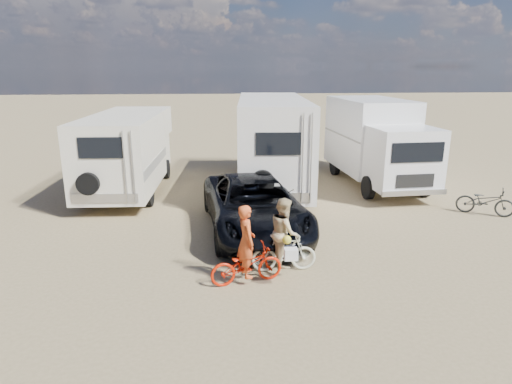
{
  "coord_description": "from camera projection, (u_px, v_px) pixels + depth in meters",
  "views": [
    {
      "loc": [
        -1.99,
        -9.53,
        4.63
      ],
      "look_at": [
        -0.97,
        2.06,
        1.3
      ],
      "focal_mm": 30.86,
      "sensor_mm": 36.0,
      "label": 1
    }
  ],
  "objects": [
    {
      "name": "rider_woman",
      "position": [
        284.0,
        239.0,
        10.13
      ],
      "size": [
        0.62,
        0.79,
        1.6
      ],
      "primitive_type": "imported",
      "rotation": [
        0.0,
        0.0,
        1.59
      ],
      "color": "tan",
      "rests_on": "ground"
    },
    {
      "name": "bike_woman",
      "position": [
        284.0,
        253.0,
        10.23
      ],
      "size": [
        1.53,
        0.46,
        0.92
      ],
      "primitive_type": "imported",
      "rotation": [
        0.0,
        0.0,
        1.59
      ],
      "color": "beige",
      "rests_on": "ground"
    },
    {
      "name": "bike_parked",
      "position": [
        485.0,
        201.0,
        14.15
      ],
      "size": [
        1.79,
        1.39,
        0.91
      ],
      "primitive_type": "imported",
      "rotation": [
        0.0,
        0.0,
        1.04
      ],
      "color": "#252725",
      "rests_on": "ground"
    },
    {
      "name": "rv_main",
      "position": [
        272.0,
        145.0,
        16.85
      ],
      "size": [
        2.98,
        7.55,
        3.49
      ],
      "primitive_type": null,
      "rotation": [
        0.0,
        0.0,
        -0.07
      ],
      "color": "white",
      "rests_on": "ground"
    },
    {
      "name": "rv_left",
      "position": [
        128.0,
        154.0,
        16.61
      ],
      "size": [
        2.67,
        6.7,
        2.92
      ],
      "primitive_type": null,
      "rotation": [
        0.0,
        0.0,
        -0.04
      ],
      "color": "silver",
      "rests_on": "ground"
    },
    {
      "name": "dark_suv",
      "position": [
        254.0,
        205.0,
        12.67
      ],
      "size": [
        3.12,
        5.83,
        1.56
      ],
      "primitive_type": "imported",
      "rotation": [
        0.0,
        0.0,
        0.1
      ],
      "color": "black",
      "rests_on": "ground"
    },
    {
      "name": "ground",
      "position": [
        304.0,
        266.0,
        10.57
      ],
      "size": [
        140.0,
        140.0,
        0.0
      ],
      "primitive_type": "plane",
      "color": "#947F58",
      "rests_on": "ground"
    },
    {
      "name": "box_truck",
      "position": [
        378.0,
        144.0,
        17.44
      ],
      "size": [
        2.79,
        6.43,
        3.37
      ],
      "primitive_type": null,
      "rotation": [
        0.0,
        0.0,
        0.06
      ],
      "color": "silver",
      "rests_on": "ground"
    },
    {
      "name": "cooler",
      "position": [
        242.0,
        234.0,
        12.11
      ],
      "size": [
        0.59,
        0.51,
        0.39
      ],
      "primitive_type": "cube",
      "rotation": [
        0.0,
        0.0,
        -0.35
      ],
      "color": "navy",
      "rests_on": "ground"
    },
    {
      "name": "bike_man",
      "position": [
        246.0,
        265.0,
        9.67
      ],
      "size": [
        1.71,
        0.92,
        0.86
      ],
      "primitive_type": "imported",
      "rotation": [
        0.0,
        0.0,
        1.8
      ],
      "color": "red",
      "rests_on": "ground"
    },
    {
      "name": "rider_man",
      "position": [
        246.0,
        249.0,
        9.56
      ],
      "size": [
        0.52,
        0.67,
        1.63
      ],
      "primitive_type": "imported",
      "rotation": [
        0.0,
        0.0,
        1.8
      ],
      "color": "#CB4C1F",
      "rests_on": "ground"
    },
    {
      "name": "crate",
      "position": [
        279.0,
        233.0,
        12.21
      ],
      "size": [
        0.52,
        0.52,
        0.33
      ],
      "primitive_type": "cube",
      "rotation": [
        0.0,
        0.0,
        0.31
      ],
      "color": "olive",
      "rests_on": "ground"
    }
  ]
}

